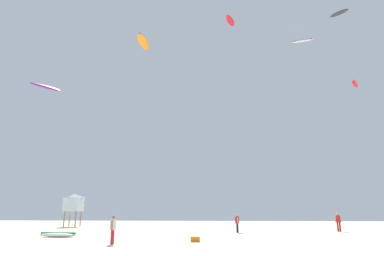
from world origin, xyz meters
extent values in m
cylinder|color=#B21E23|center=(-3.94, 6.81, 0.40)|extent=(0.15, 0.15, 0.80)
cylinder|color=#B21E23|center=(-3.94, 6.63, 0.40)|extent=(0.15, 0.15, 0.80)
cylinder|color=silver|center=(-3.94, 6.72, 1.10)|extent=(0.37, 0.37, 0.60)
cylinder|color=#936B4C|center=(-3.94, 6.94, 1.08)|extent=(0.11, 0.11, 0.55)
cylinder|color=#936B4C|center=(-3.94, 6.51, 1.08)|extent=(0.11, 0.11, 0.55)
sphere|color=#936B4C|center=(-3.94, 6.72, 1.51)|extent=(0.22, 0.22, 0.22)
cylinder|color=black|center=(3.75, 18.64, 0.41)|extent=(0.15, 0.15, 0.81)
cylinder|color=black|center=(3.79, 18.46, 0.41)|extent=(0.15, 0.15, 0.81)
cylinder|color=#B21E23|center=(3.77, 18.55, 1.12)|extent=(0.37, 0.37, 0.61)
cylinder|color=tan|center=(3.73, 18.76, 1.09)|extent=(0.11, 0.11, 0.56)
cylinder|color=tan|center=(3.81, 18.33, 1.09)|extent=(0.11, 0.11, 0.56)
sphere|color=tan|center=(3.77, 18.55, 1.53)|extent=(0.22, 0.22, 0.22)
cylinder|color=#B21E23|center=(13.65, 21.28, 0.43)|extent=(0.16, 0.16, 0.86)
cylinder|color=#B21E23|center=(13.45, 21.30, 0.43)|extent=(0.16, 0.16, 0.86)
cylinder|color=#B21E23|center=(13.55, 21.29, 1.18)|extent=(0.39, 0.39, 0.64)
cylinder|color=tan|center=(13.78, 21.27, 1.15)|extent=(0.11, 0.11, 0.59)
cylinder|color=tan|center=(13.32, 21.32, 1.15)|extent=(0.11, 0.11, 0.59)
sphere|color=tan|center=(13.55, 21.29, 1.62)|extent=(0.23, 0.23, 0.23)
ellipsoid|color=white|center=(-9.76, 11.72, 0.17)|extent=(3.07, 1.06, 0.33)
cylinder|color=green|center=(-9.76, 11.72, 0.30)|extent=(2.78, 0.32, 0.13)
cylinder|color=#8C704C|center=(-16.12, 30.25, 0.95)|extent=(0.14, 0.14, 1.90)
cylinder|color=#8C704C|center=(-16.12, 28.75, 0.95)|extent=(0.14, 0.14, 1.90)
cylinder|color=#8C704C|center=(-17.62, 30.25, 0.95)|extent=(0.14, 0.14, 1.90)
cylinder|color=#8C704C|center=(-17.62, 28.75, 0.95)|extent=(0.14, 0.14, 1.90)
cube|color=silver|center=(-16.87, 29.50, 2.75)|extent=(2.00, 2.00, 1.70)
pyramid|color=slate|center=(-16.87, 29.50, 3.87)|extent=(2.30, 2.30, 0.55)
cube|color=orange|center=(0.77, 8.73, 0.16)|extent=(0.56, 0.36, 0.32)
ellipsoid|color=red|center=(4.05, 28.79, 27.90)|extent=(1.79, 3.07, 0.64)
cylinder|color=orange|center=(4.05, 28.79, 28.03)|extent=(1.01, 2.61, 0.13)
ellipsoid|color=purple|center=(-21.69, 28.08, 18.67)|extent=(3.67, 4.16, 1.01)
ellipsoid|color=orange|center=(-4.76, 15.25, 17.69)|extent=(0.95, 3.12, 0.52)
cylinder|color=blue|center=(-4.76, 15.25, 17.83)|extent=(0.16, 2.86, 0.14)
ellipsoid|color=white|center=(11.41, 20.23, 19.70)|extent=(2.25, 1.13, 0.44)
cylinder|color=purple|center=(11.41, 20.23, 19.80)|extent=(1.95, 0.56, 0.10)
ellipsoid|color=red|center=(20.40, 30.38, 18.44)|extent=(1.86, 2.84, 0.68)
cylinder|color=orange|center=(20.40, 30.38, 18.56)|extent=(1.16, 2.36, 0.12)
ellipsoid|color=#2D2D33|center=(16.16, 21.79, 23.81)|extent=(2.00, 1.90, 0.33)
camera|label=1|loc=(2.66, -13.26, 1.82)|focal=31.23mm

